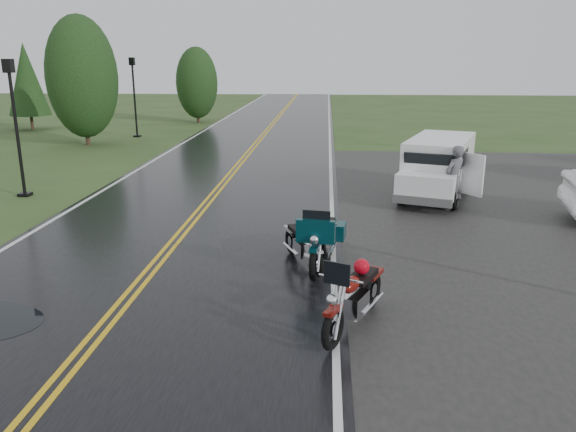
{
  "coord_description": "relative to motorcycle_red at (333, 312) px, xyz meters",
  "views": [
    {
      "loc": [
        3.59,
        -9.65,
        4.3
      ],
      "look_at": [
        2.8,
        2.0,
        1.0
      ],
      "focal_mm": 35.0,
      "sensor_mm": 36.0,
      "label": 1
    }
  ],
  "objects": [
    {
      "name": "lamp_post_near_left",
      "position": [
        -9.82,
        9.35,
        1.49
      ],
      "size": [
        0.37,
        0.37,
        4.32
      ],
      "primitive_type": null,
      "color": "black",
      "rests_on": "ground"
    },
    {
      "name": "ground",
      "position": [
        -3.74,
        2.01,
        -0.67
      ],
      "size": [
        120.0,
        120.0,
        0.0
      ],
      "primitive_type": "plane",
      "color": "#2D471E",
      "rests_on": "ground"
    },
    {
      "name": "motorcycle_silver",
      "position": [
        -0.3,
        2.9,
        -0.07
      ],
      "size": [
        1.47,
        2.14,
        1.19
      ],
      "primitive_type": null,
      "rotation": [
        0.0,
        0.0,
        0.4
      ],
      "color": "#A7A8AE",
      "rests_on": "ground"
    },
    {
      "name": "lamp_post_far_left",
      "position": [
        -10.78,
        23.35,
        1.52
      ],
      "size": [
        0.37,
        0.37,
        4.37
      ],
      "primitive_type": null,
      "color": "black",
      "rests_on": "ground"
    },
    {
      "name": "van_white",
      "position": [
        2.16,
        8.94,
        0.28
      ],
      "size": [
        3.35,
        5.16,
        1.9
      ],
      "primitive_type": null,
      "rotation": [
        0.0,
        0.0,
        -0.35
      ],
      "color": "white",
      "rests_on": "ground"
    },
    {
      "name": "pine_left_far",
      "position": [
        -18.35,
        26.18,
        1.87
      ],
      "size": [
        2.43,
        2.43,
        5.07
      ],
      "primitive_type": null,
      "color": "#1E3D19",
      "rests_on": "ground"
    },
    {
      "name": "motorcycle_teal",
      "position": [
        -0.33,
        2.69,
        0.04
      ],
      "size": [
        1.24,
        2.5,
        1.41
      ],
      "primitive_type": null,
      "rotation": [
        0.0,
        0.0,
        -0.16
      ],
      "color": "#042F36",
      "rests_on": "ground"
    },
    {
      "name": "person_at_van",
      "position": [
        3.54,
        8.42,
        0.27
      ],
      "size": [
        0.82,
        0.78,
        1.88
      ],
      "primitive_type": "imported",
      "rotation": [
        0.0,
        0.0,
        3.81
      ],
      "color": "#555459",
      "rests_on": "ground"
    },
    {
      "name": "tree_left_far",
      "position": [
        -8.93,
        30.73,
        1.49
      ],
      "size": [
        2.8,
        2.8,
        4.31
      ],
      "primitive_type": null,
      "color": "#1E3D19",
      "rests_on": "ground"
    },
    {
      "name": "tree_left_mid",
      "position": [
        -12.31,
        20.25,
        2.06
      ],
      "size": [
        3.49,
        3.49,
        5.45
      ],
      "primitive_type": null,
      "color": "#1E3D19",
      "rests_on": "ground"
    },
    {
      "name": "road",
      "position": [
        -3.74,
        12.01,
        -0.65
      ],
      "size": [
        8.0,
        100.0,
        0.04
      ],
      "primitive_type": "cube",
      "color": "black",
      "rests_on": "ground"
    },
    {
      "name": "motorcycle_red",
      "position": [
        0.0,
        0.0,
        0.0
      ],
      "size": [
        1.68,
        2.4,
        1.33
      ],
      "primitive_type": null,
      "rotation": [
        0.0,
        0.0,
        -0.43
      ],
      "color": "#62100B",
      "rests_on": "ground"
    }
  ]
}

